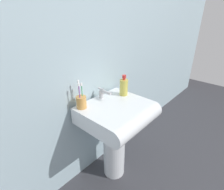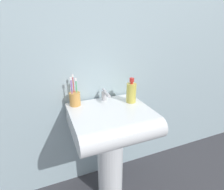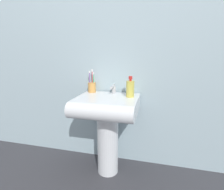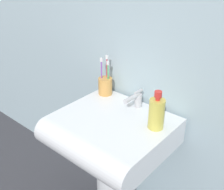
{
  "view_description": "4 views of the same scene",
  "coord_description": "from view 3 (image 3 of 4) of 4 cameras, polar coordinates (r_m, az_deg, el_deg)",
  "views": [
    {
      "loc": [
        -0.89,
        -0.77,
        1.39
      ],
      "look_at": [
        -0.01,
        0.01,
        0.81
      ],
      "focal_mm": 28.0,
      "sensor_mm": 36.0,
      "label": 1
    },
    {
      "loc": [
        -0.38,
        -0.96,
        1.24
      ],
      "look_at": [
        0.01,
        -0.02,
        0.84
      ],
      "focal_mm": 28.0,
      "sensor_mm": 36.0,
      "label": 2
    },
    {
      "loc": [
        0.39,
        -1.4,
        1.09
      ],
      "look_at": [
        0.04,
        0.02,
        0.74
      ],
      "focal_mm": 28.0,
      "sensor_mm": 36.0,
      "label": 3
    },
    {
      "loc": [
        0.71,
        -0.85,
        1.43
      ],
      "look_at": [
        -0.03,
        0.02,
        0.83
      ],
      "focal_mm": 45.0,
      "sensor_mm": 36.0,
      "label": 4
    }
  ],
  "objects": [
    {
      "name": "ground_plane",
      "position": [
        1.82,
        -1.34,
        -23.45
      ],
      "size": [
        6.0,
        6.0,
        0.0
      ],
      "primitive_type": "plane",
      "color": "#38383D",
      "rests_on": "ground"
    },
    {
      "name": "wall_back",
      "position": [
        1.7,
        0.82,
        17.15
      ],
      "size": [
        5.0,
        0.05,
        2.4
      ],
      "primitive_type": "cube",
      "color": "#9EB7C1",
      "rests_on": "ground"
    },
    {
      "name": "sink_pedestal",
      "position": [
        1.66,
        -1.4,
        -15.23
      ],
      "size": [
        0.19,
        0.19,
        0.59
      ],
      "primitive_type": "cylinder",
      "color": "white",
      "rests_on": "ground"
    },
    {
      "name": "sink_basin",
      "position": [
        1.47,
        -2.0,
        -3.67
      ],
      "size": [
        0.52,
        0.49,
        0.13
      ],
      "color": "white",
      "rests_on": "sink_pedestal"
    },
    {
      "name": "faucet",
      "position": [
        1.62,
        0.44,
        2.15
      ],
      "size": [
        0.04,
        0.13,
        0.09
      ],
      "color": "#B7B7BC",
      "rests_on": "sink_basin"
    },
    {
      "name": "toothbrush_cup",
      "position": [
        1.69,
        -6.55,
        2.62
      ],
      "size": [
        0.08,
        0.08,
        0.22
      ],
      "color": "#D19347",
      "rests_on": "sink_basin"
    },
    {
      "name": "soap_bottle",
      "position": [
        1.5,
        5.97,
        2.14
      ],
      "size": [
        0.07,
        0.07,
        0.18
      ],
      "color": "gold",
      "rests_on": "sink_basin"
    }
  ]
}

